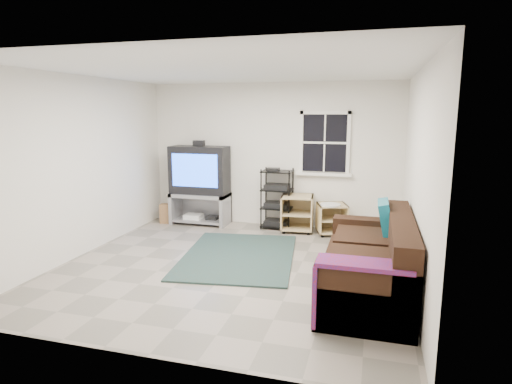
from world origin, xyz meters
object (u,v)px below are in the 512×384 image
(tv_unit, at_px, (200,179))
(sofa, at_px, (371,265))
(side_table_right, at_px, (331,216))
(av_rack, at_px, (277,203))
(side_table_left, at_px, (297,212))

(tv_unit, relative_size, sofa, 0.72)
(tv_unit, distance_m, side_table_right, 2.51)
(av_rack, height_order, side_table_right, av_rack)
(av_rack, height_order, side_table_left, av_rack)
(side_table_right, height_order, sofa, sofa)
(tv_unit, bearing_deg, side_table_right, -0.97)
(av_rack, bearing_deg, side_table_left, -7.95)
(sofa, bearing_deg, av_rack, 123.96)
(tv_unit, height_order, av_rack, tv_unit)
(tv_unit, bearing_deg, side_table_left, 0.51)
(sofa, bearing_deg, side_table_left, 117.96)
(tv_unit, distance_m, side_table_left, 1.92)
(tv_unit, xyz_separation_m, sofa, (3.14, -2.43, -0.51))
(tv_unit, relative_size, av_rack, 1.44)
(side_table_right, distance_m, sofa, 2.49)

